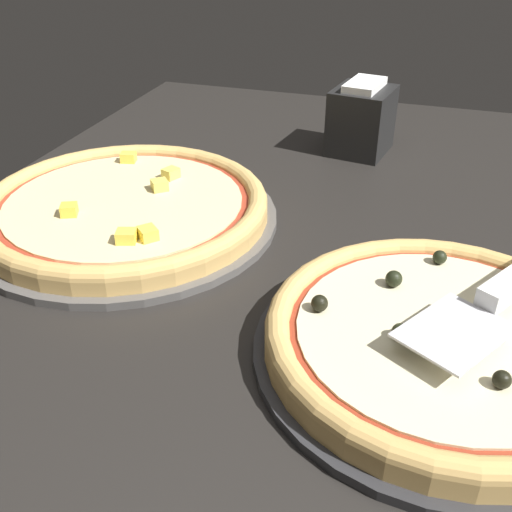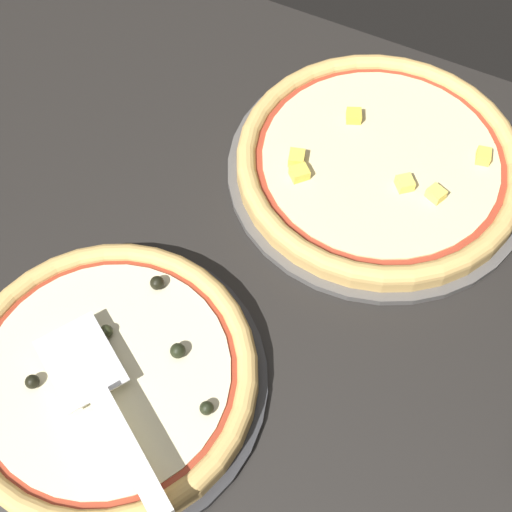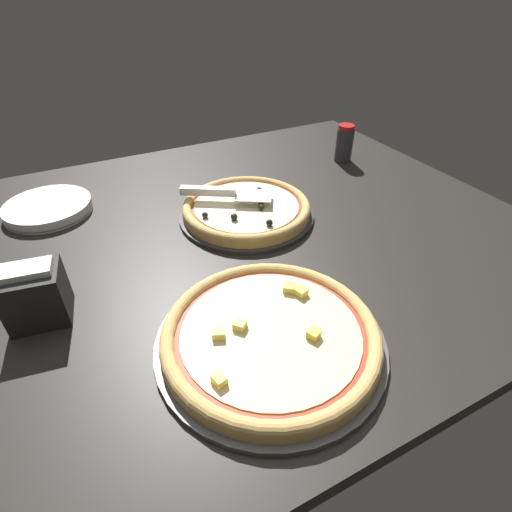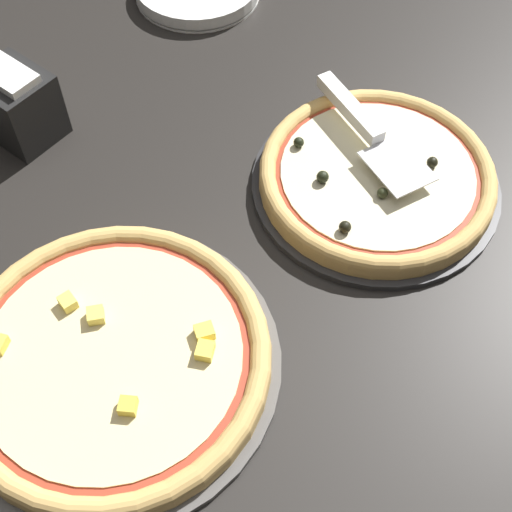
# 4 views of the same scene
# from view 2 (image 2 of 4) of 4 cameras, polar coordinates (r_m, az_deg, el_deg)

# --- Properties ---
(ground_plane) EXTENTS (1.47, 1.20, 0.04)m
(ground_plane) POSITION_cam_2_polar(r_m,az_deg,el_deg) (0.84, -5.89, -9.20)
(ground_plane) COLOR black
(pizza_pan_front) EXTENTS (0.35, 0.35, 0.01)m
(pizza_pan_front) POSITION_cam_2_polar(r_m,az_deg,el_deg) (0.82, -11.57, -9.84)
(pizza_pan_front) COLOR #2D2D30
(pizza_pan_front) RESTS_ON ground_plane
(pizza_front) EXTENTS (0.33, 0.33, 0.04)m
(pizza_front) POSITION_cam_2_polar(r_m,az_deg,el_deg) (0.80, -11.82, -9.29)
(pizza_front) COLOR #DBAD60
(pizza_front) RESTS_ON pizza_pan_front
(pizza_pan_back) EXTENTS (0.40, 0.40, 0.01)m
(pizza_pan_back) POSITION_cam_2_polar(r_m,az_deg,el_deg) (0.97, 9.72, 6.78)
(pizza_pan_back) COLOR #565451
(pizza_pan_back) RESTS_ON ground_plane
(pizza_back) EXTENTS (0.38, 0.38, 0.04)m
(pizza_back) POSITION_cam_2_polar(r_m,az_deg,el_deg) (0.95, 9.89, 7.50)
(pizza_back) COLOR #DBAD60
(pizza_back) RESTS_ON pizza_pan_back
(serving_spatula) EXTENTS (0.23, 0.16, 0.02)m
(serving_spatula) POSITION_cam_2_polar(r_m,az_deg,el_deg) (0.74, -10.87, -13.77)
(serving_spatula) COLOR silver
(serving_spatula) RESTS_ON pizza_front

